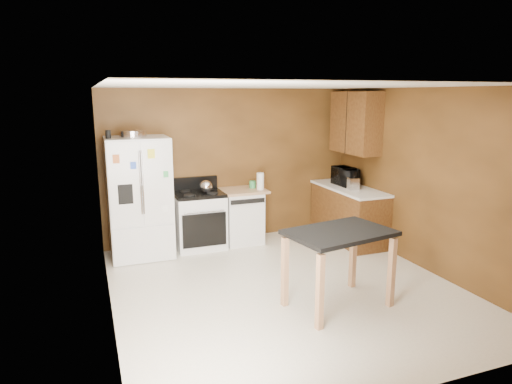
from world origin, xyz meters
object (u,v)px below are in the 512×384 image
paper_towel (260,181)px  green_canister (253,184)px  roasting_pan (133,134)px  microwave (345,177)px  gas_range (199,219)px  refrigerator (140,198)px  toaster (352,183)px  island (339,243)px  kettle (206,186)px  dishwasher (242,215)px  pen_cup (108,134)px

paper_towel → green_canister: bearing=114.9°
roasting_pan → paper_towel: size_ratio=1.45×
microwave → gas_range: (-2.47, 0.30, -0.58)m
refrigerator → toaster: bearing=-9.3°
island → paper_towel: bearing=89.9°
kettle → gas_range: bearing=151.7°
green_canister → gas_range: (-0.93, -0.07, -0.49)m
toaster → refrigerator: refrigerator is taller
island → refrigerator: bearing=127.2°
green_canister → microwave: size_ratio=0.24×
paper_towel → green_canister: (-0.08, 0.16, -0.08)m
roasting_pan → dishwasher: size_ratio=0.44×
toaster → gas_range: bearing=178.6°
gas_range → dishwasher: 0.72m
refrigerator → island: 3.17m
pen_cup → dishwasher: bearing=4.6°
pen_cup → microwave: size_ratio=0.23×
kettle → island: 2.69m
kettle → gas_range: size_ratio=0.18×
refrigerator → kettle: bearing=0.1°
paper_towel → gas_range: paper_towel is taller
paper_towel → dishwasher: 0.65m
refrigerator → pen_cup: bearing=-168.7°
gas_range → island: bearing=-68.8°
kettle → toaster: kettle is taller
roasting_pan → pen_cup: bearing=-167.1°
pen_cup → microwave: pen_cup is taller
roasting_pan → refrigerator: size_ratio=0.22×
roasting_pan → kettle: (1.06, -0.00, -0.85)m
island → dishwasher: bearing=96.2°
green_canister → microwave: (1.54, -0.37, 0.09)m
refrigerator → island: refrigerator is taller
kettle → gas_range: (-0.11, 0.06, -0.54)m
paper_towel → island: (-0.00, -2.50, -0.26)m
pen_cup → green_canister: (2.23, 0.21, -0.91)m
dishwasher → toaster: bearing=-20.4°
paper_towel → toaster: bearing=-20.2°
paper_towel → refrigerator: (-1.92, 0.03, -0.13)m
green_canister → dishwasher: size_ratio=0.13×
roasting_pan → pen_cup: (-0.34, -0.08, 0.01)m
dishwasher → roasting_pan: bearing=-177.2°
refrigerator → gas_range: refrigerator is taller
refrigerator → dishwasher: 1.69m
green_canister → refrigerator: refrigerator is taller
pen_cup → toaster: 3.83m
kettle → green_canister: size_ratio=1.66×
paper_towel → microwave: size_ratio=0.55×
paper_towel → green_canister: size_ratio=2.29×
gas_range → paper_towel: bearing=-5.0°
roasting_pan → toaster: size_ratio=1.52×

